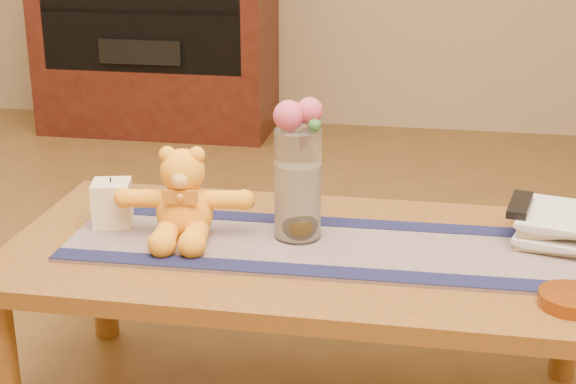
% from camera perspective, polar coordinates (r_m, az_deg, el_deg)
% --- Properties ---
extents(coffee_table_top, '(1.40, 0.70, 0.04)m').
position_cam_1_polar(coffee_table_top, '(2.01, 1.40, -4.11)').
color(coffee_table_top, brown).
rests_on(coffee_table_top, floor).
extents(table_leg_fl, '(0.07, 0.07, 0.41)m').
position_cam_1_polar(table_leg_fl, '(2.06, -18.22, -11.55)').
color(table_leg_fl, brown).
rests_on(table_leg_fl, floor).
extents(table_leg_bl, '(0.07, 0.07, 0.41)m').
position_cam_1_polar(table_leg_bl, '(2.53, -12.12, -5.05)').
color(table_leg_bl, brown).
rests_on(table_leg_bl, floor).
extents(table_leg_br, '(0.07, 0.07, 0.41)m').
position_cam_1_polar(table_leg_br, '(2.38, 18.05, -7.23)').
color(table_leg_br, brown).
rests_on(table_leg_br, floor).
extents(persian_runner, '(1.21, 0.37, 0.01)m').
position_cam_1_polar(persian_runner, '(1.99, 2.56, -3.63)').
color(persian_runner, '#182045').
rests_on(persian_runner, coffee_table_top).
extents(runner_border_near, '(1.20, 0.08, 0.00)m').
position_cam_1_polar(runner_border_near, '(1.86, 2.03, -5.23)').
color(runner_border_near, '#13163A').
rests_on(runner_border_near, persian_runner).
extents(runner_border_far, '(1.20, 0.08, 0.00)m').
position_cam_1_polar(runner_border_far, '(2.12, 3.02, -1.98)').
color(runner_border_far, '#13163A').
rests_on(runner_border_far, persian_runner).
extents(teddy_bear, '(0.34, 0.29, 0.21)m').
position_cam_1_polar(teddy_bear, '(2.02, -6.88, -0.13)').
color(teddy_bear, '#FFA420').
rests_on(teddy_bear, persian_runner).
extents(pillar_candle, '(0.11, 0.11, 0.11)m').
position_cam_1_polar(pillar_candle, '(2.14, -11.53, -0.72)').
color(pillar_candle, beige).
rests_on(pillar_candle, persian_runner).
extents(candle_wick, '(0.00, 0.00, 0.01)m').
position_cam_1_polar(candle_wick, '(2.12, -11.64, 0.80)').
color(candle_wick, black).
rests_on(candle_wick, pillar_candle).
extents(glass_vase, '(0.11, 0.11, 0.26)m').
position_cam_1_polar(glass_vase, '(1.99, 0.66, 0.51)').
color(glass_vase, silver).
rests_on(glass_vase, persian_runner).
extents(potpourri_fill, '(0.09, 0.09, 0.18)m').
position_cam_1_polar(potpourri_fill, '(2.00, 0.66, -0.54)').
color(potpourri_fill, beige).
rests_on(potpourri_fill, glass_vase).
extents(rose_left, '(0.07, 0.07, 0.07)m').
position_cam_1_polar(rose_left, '(1.94, 0.04, 5.07)').
color(rose_left, '#CA4766').
rests_on(rose_left, glass_vase).
extents(rose_right, '(0.06, 0.06, 0.06)m').
position_cam_1_polar(rose_right, '(1.94, 1.44, 5.40)').
color(rose_right, '#CA4766').
rests_on(rose_right, glass_vase).
extents(blue_flower_back, '(0.04, 0.04, 0.04)m').
position_cam_1_polar(blue_flower_back, '(1.98, 1.14, 5.15)').
color(blue_flower_back, '#465498').
rests_on(blue_flower_back, glass_vase).
extents(blue_flower_side, '(0.04, 0.04, 0.04)m').
position_cam_1_polar(blue_flower_side, '(1.97, -0.09, 4.87)').
color(blue_flower_side, '#465498').
rests_on(blue_flower_side, glass_vase).
extents(leaf_sprig, '(0.03, 0.03, 0.03)m').
position_cam_1_polar(leaf_sprig, '(1.92, 1.75, 4.42)').
color(leaf_sprig, '#33662D').
rests_on(leaf_sprig, glass_vase).
extents(bronze_ball, '(0.09, 0.09, 0.08)m').
position_cam_1_polar(bronze_ball, '(2.00, 0.75, -2.15)').
color(bronze_ball, '#453717').
rests_on(bronze_ball, persian_runner).
extents(book_bottom, '(0.19, 0.24, 0.02)m').
position_cam_1_polar(book_bottom, '(2.12, 14.91, -2.62)').
color(book_bottom, beige).
rests_on(book_bottom, coffee_table_top).
extents(book_lower, '(0.22, 0.26, 0.02)m').
position_cam_1_polar(book_lower, '(2.11, 15.08, -2.20)').
color(book_lower, beige).
rests_on(book_lower, book_bottom).
extents(book_upper, '(0.18, 0.24, 0.02)m').
position_cam_1_polar(book_upper, '(2.11, 14.85, -1.61)').
color(book_upper, beige).
rests_on(book_upper, book_lower).
extents(book_top, '(0.21, 0.26, 0.02)m').
position_cam_1_polar(book_top, '(2.10, 15.15, -1.21)').
color(book_top, beige).
rests_on(book_top, book_upper).
extents(tv_remote, '(0.07, 0.17, 0.02)m').
position_cam_1_polar(tv_remote, '(2.09, 15.06, -0.82)').
color(tv_remote, black).
rests_on(tv_remote, book_top).
extents(amber_dish, '(0.15, 0.15, 0.03)m').
position_cam_1_polar(amber_dish, '(1.81, 18.22, -6.77)').
color(amber_dish, '#BF5914').
rests_on(amber_dish, coffee_table_top).
extents(media_cabinet, '(1.20, 0.50, 1.10)m').
position_cam_1_polar(media_cabinet, '(4.60, -8.72, 10.75)').
color(media_cabinet, black).
rests_on(media_cabinet, floor).
extents(cabinet_cavity, '(1.02, 0.03, 0.61)m').
position_cam_1_polar(cabinet_cavity, '(4.37, -9.79, 11.69)').
color(cabinet_cavity, black).
rests_on(cabinet_cavity, media_cabinet).
extents(cabinet_shelf, '(1.02, 0.20, 0.02)m').
position_cam_1_polar(cabinet_shelf, '(4.45, -9.42, 11.85)').
color(cabinet_shelf, black).
rests_on(cabinet_shelf, media_cabinet).
extents(stereo_lower, '(0.42, 0.28, 0.12)m').
position_cam_1_polar(stereo_lower, '(4.49, -9.19, 9.38)').
color(stereo_lower, black).
rests_on(stereo_lower, media_cabinet).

